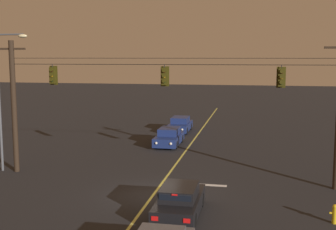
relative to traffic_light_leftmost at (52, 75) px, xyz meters
name	(u,v)px	position (x,y,z in m)	size (l,w,h in m)	color
ground_plane	(153,195)	(6.73, -2.95, -5.94)	(180.00, 180.00, 0.00)	black
lane_centre_stripe	(182,156)	(6.73, 6.02, -5.93)	(0.14, 60.00, 0.01)	#D1C64C
stop_bar_paint	(196,184)	(8.63, -0.58, -5.93)	(3.40, 0.36, 0.01)	silver
signal_span_assembly	(165,108)	(6.73, 0.02, -1.78)	(20.45, 0.32, 7.99)	#2D2116
traffic_light_leftmost	(52,75)	(0.00, 0.00, 0.00)	(0.48, 0.41, 1.22)	black
traffic_light_left_inner	(164,76)	(6.72, 0.00, 0.00)	(0.48, 0.41, 1.22)	black
traffic_light_centre	(281,77)	(13.06, 0.00, 0.00)	(0.48, 0.41, 1.22)	black
car_waiting_near_lane	(180,201)	(8.54, -5.44, -5.29)	(1.80, 4.33, 1.39)	black
car_oncoming_lead	(169,137)	(5.08, 9.77, -5.29)	(1.80, 4.42, 1.39)	navy
car_oncoming_trailing	(180,125)	(4.88, 16.26, -5.29)	(1.80, 4.42, 1.39)	navy
street_lamp_corner	(3,90)	(-3.28, 0.03, -0.89)	(2.11, 0.30, 8.46)	#4C4F54
fire_hydrant	(335,213)	(15.14, -5.11, -5.50)	(0.44, 0.22, 0.84)	gold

